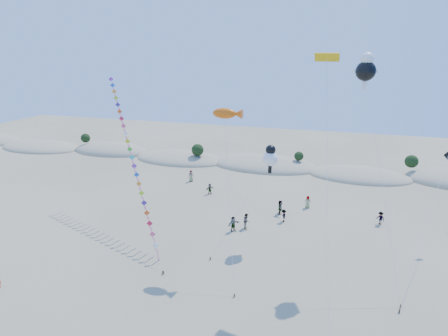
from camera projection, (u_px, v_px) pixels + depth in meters
dune_ridge at (270, 166)px, 66.54m from camera, size 145.30×11.49×5.57m
kite_train at (130, 151)px, 42.68m from camera, size 15.70×17.47×16.86m
fish_kite at (228, 114)px, 34.42m from camera, size 4.28×7.85×14.63m
cartoon_kite_low at (270, 157)px, 38.38m from camera, size 5.34×7.01×10.51m
cartoon_kite_high at (366, 69)px, 32.83m from camera, size 5.18×8.83×19.55m
parafoil_kite at (327, 64)px, 30.12m from camera, size 3.21×13.78×19.51m
dark_kite at (436, 195)px, 35.67m from camera, size 5.79×14.90×9.86m
beachgoers at (276, 208)px, 46.88m from camera, size 35.68×15.75×1.82m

